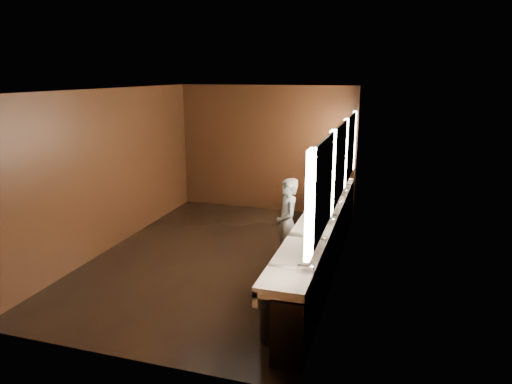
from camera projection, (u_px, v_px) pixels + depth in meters
floor at (219, 256)px, 7.82m from camera, size 6.00×6.00×0.00m
ceiling at (215, 89)px, 7.12m from camera, size 4.00×6.00×0.02m
wall_back at (266, 149)px, 10.25m from camera, size 4.00×0.02×2.80m
wall_front at (109, 238)px, 4.69m from camera, size 4.00×0.02×2.80m
wall_left at (111, 170)px, 8.03m from camera, size 0.02×6.00×2.80m
wall_right at (340, 185)px, 6.91m from camera, size 0.02×6.00×2.80m
sink_counter at (324, 240)px, 7.19m from camera, size 0.55×5.40×1.01m
mirror_band at (339, 163)px, 6.82m from camera, size 0.06×5.03×1.15m
person at (287, 224)px, 7.18m from camera, size 0.55×0.64×1.48m
trash_bin at (277, 316)px, 5.32m from camera, size 0.50×0.50×0.60m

